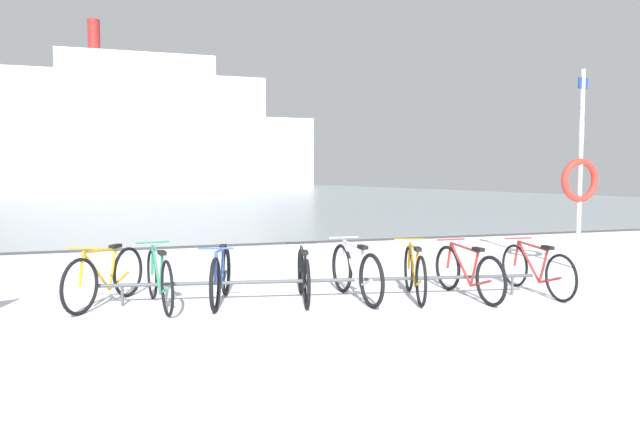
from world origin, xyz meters
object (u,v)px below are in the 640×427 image
Objects in this scene: bicycle_2 at (221,276)px; bicycle_3 at (303,276)px; bicycle_1 at (159,279)px; bicycle_6 at (468,273)px; bicycle_4 at (356,273)px; bicycle_5 at (414,273)px; bicycle_0 at (106,277)px; rescue_post at (580,176)px; ferry_ship at (146,134)px; bicycle_7 at (536,270)px.

bicycle_2 is 1.13m from bicycle_3.
bicycle_6 is (4.21, -0.77, -0.02)m from bicycle_1.
bicycle_4 is 1.09× the size of bicycle_5.
bicycle_2 is 3.48m from bicycle_6.
bicycle_3 is (2.61, -0.55, -0.03)m from bicycle_0.
bicycle_4 reaches higher than bicycle_1.
bicycle_0 is at bearing 167.93° from bicycle_5.
rescue_post is at bearing 2.74° from bicycle_0.
bicycle_0 is 5.01m from bicycle_6.
bicycle_2 is 0.03× the size of ferry_ship.
bicycle_0 is 3.40m from bicycle_4.
bicycle_7 is (1.11, -0.08, -0.00)m from bicycle_6.
ferry_ship is (-0.94, 85.76, 8.57)m from bicycle_2.
bicycle_0 is at bearing -177.26° from rescue_post.
bicycle_4 is 0.03× the size of ferry_ship.
ferry_ship is (-7.69, 85.03, 7.20)m from rescue_post.
ferry_ship is at bearing 92.39° from bicycle_5.
ferry_ship is at bearing 92.88° from bicycle_6.
bicycle_0 is at bearing 167.01° from bicycle_2.
ferry_ship is (-0.14, 85.73, 8.57)m from bicycle_1.
bicycle_5 is 0.03× the size of ferry_ship.
ferry_ship is (-4.35, 86.50, 8.58)m from bicycle_6.
bicycle_1 is (0.68, -0.31, -0.00)m from bicycle_0.
bicycle_2 is (0.81, -0.04, -0.01)m from bicycle_1.
bicycle_0 is 0.94× the size of bicycle_2.
bicycle_7 is at bearing -10.18° from bicycle_3.
bicycle_4 is 1.61m from bicycle_6.
bicycle_0 is 0.42× the size of rescue_post.
bicycle_7 is at bearing -145.20° from rescue_post.
ferry_ship reaches higher than bicycle_1.
bicycle_4 is (1.83, -0.36, 0.01)m from bicycle_2.
bicycle_2 is 86.20m from ferry_ship.
bicycle_3 is (1.92, -0.24, -0.03)m from bicycle_1.
bicycle_3 is at bearing -7.10° from bicycle_1.
bicycle_1 is 86.15m from ferry_ship.
bicycle_5 reaches higher than bicycle_6.
bicycle_6 is at bearing -156.26° from rescue_post.
rescue_post is (4.09, 1.28, 1.38)m from bicycle_5.
bicycle_2 is (1.49, -0.34, -0.01)m from bicycle_0.
rescue_post reaches higher than bicycle_6.
bicycle_7 is 0.03× the size of ferry_ship.
bicycle_2 is at bearing 168.44° from bicycle_5.
bicycle_3 is at bearing 166.93° from bicycle_6.
bicycle_2 reaches higher than bicycle_3.
bicycle_0 reaches higher than bicycle_5.
rescue_post is (6.75, 0.74, 1.37)m from bicycle_2.
bicycle_3 is 0.73m from bicycle_4.
bicycle_1 is 7.71m from rescue_post.
bicycle_3 is 1.58m from bicycle_5.
bicycle_7 is at bearing -8.26° from bicycle_5.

